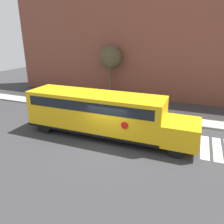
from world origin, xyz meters
name	(u,v)px	position (x,y,z in m)	size (l,w,h in m)	color
ground_plane	(107,145)	(0.00, 0.00, 0.00)	(60.00, 60.00, 0.00)	#333335
sidewalk_strip	(136,112)	(0.00, 6.50, 0.07)	(44.00, 3.00, 0.15)	#9E9E99
building_backdrop	(155,32)	(0.00, 13.00, 6.79)	(32.00, 4.00, 13.57)	brown
school_bus	(102,112)	(-0.90, 1.17, 1.67)	(11.28, 2.57, 2.90)	yellow
tree_near_sidewalk	(111,57)	(-3.89, 10.13, 4.31)	(2.34, 2.34, 5.52)	brown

